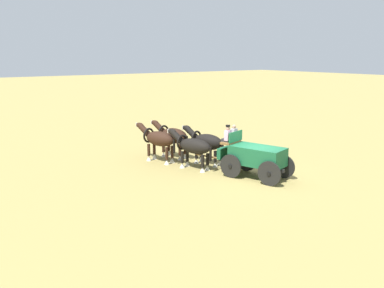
{
  "coord_description": "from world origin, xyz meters",
  "views": [
    {
      "loc": [
        -14.67,
        14.57,
        6.34
      ],
      "look_at": [
        4.25,
        1.16,
        1.2
      ],
      "focal_mm": 37.86,
      "sensor_mm": 36.0,
      "label": 1
    }
  ],
  "objects_px": {
    "show_wagon": "(254,156)",
    "draft_horse_lead_off": "(172,136)",
    "draft_horse_rear_near": "(193,147)",
    "draft_horse_rear_off": "(206,142)",
    "draft_horse_lead_near": "(158,139)"
  },
  "relations": [
    {
      "from": "draft_horse_lead_off",
      "to": "draft_horse_rear_off",
      "type": "bearing_deg",
      "value": -162.81
    },
    {
      "from": "show_wagon",
      "to": "draft_horse_rear_near",
      "type": "xyz_separation_m",
      "value": [
        3.22,
        1.68,
        0.11
      ]
    },
    {
      "from": "show_wagon",
      "to": "draft_horse_lead_near",
      "type": "xyz_separation_m",
      "value": [
        5.7,
        2.44,
        0.19
      ]
    },
    {
      "from": "show_wagon",
      "to": "draft_horse_lead_off",
      "type": "bearing_deg",
      "value": 11.16
    },
    {
      "from": "draft_horse_lead_off",
      "to": "show_wagon",
      "type": "bearing_deg",
      "value": -168.84
    },
    {
      "from": "draft_horse_rear_near",
      "to": "draft_horse_rear_off",
      "type": "distance_m",
      "value": 1.3
    },
    {
      "from": "draft_horse_rear_near",
      "to": "draft_horse_lead_near",
      "type": "bearing_deg",
      "value": 17.19
    },
    {
      "from": "draft_horse_rear_off",
      "to": "draft_horse_lead_near",
      "type": "bearing_deg",
      "value": 43.72
    },
    {
      "from": "show_wagon",
      "to": "draft_horse_lead_near",
      "type": "bearing_deg",
      "value": 23.21
    },
    {
      "from": "show_wagon",
      "to": "draft_horse_lead_off",
      "type": "xyz_separation_m",
      "value": [
        6.07,
        1.2,
        0.18
      ]
    },
    {
      "from": "show_wagon",
      "to": "draft_horse_rear_near",
      "type": "distance_m",
      "value": 3.63
    },
    {
      "from": "draft_horse_rear_near",
      "to": "draft_horse_rear_off",
      "type": "relative_size",
      "value": 1.04
    },
    {
      "from": "draft_horse_rear_near",
      "to": "draft_horse_lead_near",
      "type": "distance_m",
      "value": 2.59
    },
    {
      "from": "draft_horse_lead_near",
      "to": "draft_horse_rear_off",
      "type": "bearing_deg",
      "value": -136.28
    },
    {
      "from": "show_wagon",
      "to": "draft_horse_lead_off",
      "type": "distance_m",
      "value": 6.19
    }
  ]
}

